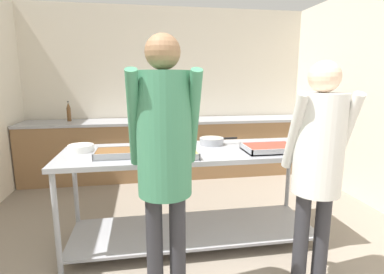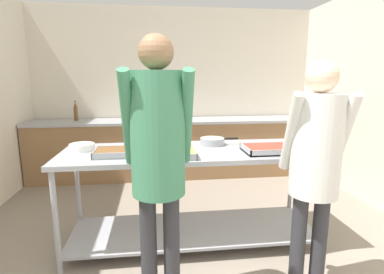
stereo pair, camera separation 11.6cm
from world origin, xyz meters
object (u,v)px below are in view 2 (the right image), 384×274
(plate_stack, at_px, (82,147))
(serving_tray_vegetables, at_px, (270,149))
(guest_serving_left, at_px, (158,147))
(broccoli_bowl, at_px, (301,144))
(serving_tray_roast, at_px, (171,154))
(water_bottle, at_px, (76,111))
(sauce_pan, at_px, (212,141))
(serving_tray_greens, at_px, (118,152))
(guest_serving_right, at_px, (316,155))

(plate_stack, xyz_separation_m, serving_tray_vegetables, (1.66, -0.27, -0.00))
(plate_stack, relative_size, guest_serving_left, 0.13)
(serving_tray_vegetables, height_order, broccoli_bowl, broccoli_bowl)
(serving_tray_roast, distance_m, water_bottle, 2.69)
(sauce_pan, height_order, guest_serving_left, guest_serving_left)
(sauce_pan, xyz_separation_m, water_bottle, (-1.75, 1.93, 0.10))
(serving_tray_vegetables, distance_m, water_bottle, 3.17)
(serving_tray_greens, xyz_separation_m, serving_tray_roast, (0.44, -0.11, 0.00))
(serving_tray_vegetables, bearing_deg, serving_tray_roast, -176.07)
(plate_stack, xyz_separation_m, water_bottle, (-0.54, 2.01, 0.11))
(serving_tray_roast, height_order, guest_serving_right, guest_serving_right)
(serving_tray_greens, distance_m, serving_tray_roast, 0.45)
(serving_tray_vegetables, distance_m, broccoli_bowl, 0.38)
(broccoli_bowl, distance_m, guest_serving_left, 1.56)
(guest_serving_right, distance_m, water_bottle, 3.68)
(serving_tray_vegetables, bearing_deg, plate_stack, 170.66)
(guest_serving_right, relative_size, water_bottle, 5.51)
(plate_stack, xyz_separation_m, serving_tray_greens, (0.35, -0.23, -0.00))
(serving_tray_greens, xyz_separation_m, guest_serving_right, (1.38, -0.67, 0.10))
(plate_stack, height_order, serving_tray_greens, plate_stack)
(serving_tray_roast, relative_size, guest_serving_left, 0.23)
(broccoli_bowl, height_order, guest_serving_left, guest_serving_left)
(sauce_pan, height_order, water_bottle, water_bottle)
(serving_tray_greens, distance_m, guest_serving_right, 1.54)
(plate_stack, height_order, sauce_pan, sauce_pan)
(serving_tray_greens, relative_size, guest_serving_left, 0.22)
(sauce_pan, bearing_deg, guest_serving_left, -118.33)
(sauce_pan, bearing_deg, guest_serving_right, -61.88)
(serving_tray_roast, xyz_separation_m, guest_serving_left, (-0.11, -0.59, 0.19))
(serving_tray_greens, xyz_separation_m, broccoli_bowl, (1.67, 0.08, 0.01))
(guest_serving_right, xyz_separation_m, water_bottle, (-2.26, 2.90, 0.01))
(serving_tray_vegetables, xyz_separation_m, guest_serving_right, (0.07, -0.62, 0.10))
(sauce_pan, distance_m, serving_tray_vegetables, 0.57)
(sauce_pan, relative_size, guest_serving_left, 0.21)
(water_bottle, bearing_deg, serving_tray_vegetables, -46.14)
(plate_stack, xyz_separation_m, guest_serving_right, (1.73, -0.89, 0.10))
(water_bottle, bearing_deg, serving_tray_greens, -68.47)
(plate_stack, height_order, serving_tray_vegetables, plate_stack)
(serving_tray_greens, bearing_deg, broccoli_bowl, 2.80)
(serving_tray_greens, bearing_deg, serving_tray_vegetables, -2.01)
(guest_serving_right, bearing_deg, serving_tray_roast, 149.41)
(sauce_pan, relative_size, serving_tray_vegetables, 0.82)
(serving_tray_greens, height_order, serving_tray_roast, same)
(water_bottle, bearing_deg, sauce_pan, -47.92)
(guest_serving_left, bearing_deg, water_bottle, 112.44)
(serving_tray_greens, height_order, guest_serving_left, guest_serving_left)
(serving_tray_roast, bearing_deg, serving_tray_greens, 166.27)
(sauce_pan, bearing_deg, serving_tray_roast, -136.42)
(guest_serving_left, bearing_deg, sauce_pan, 61.67)
(serving_tray_greens, xyz_separation_m, sauce_pan, (0.86, 0.30, 0.01))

